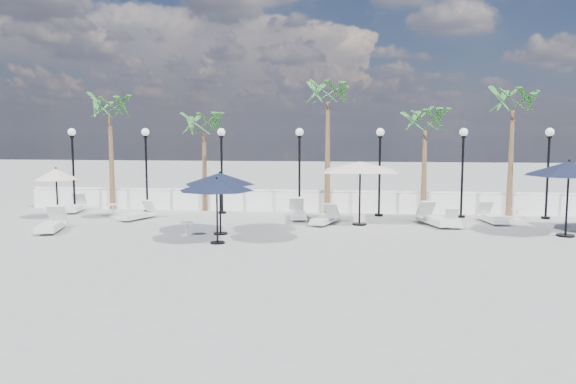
# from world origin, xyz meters

# --- Properties ---
(ground) EXTENTS (100.00, 100.00, 0.00)m
(ground) POSITION_xyz_m (0.00, 0.00, 0.00)
(ground) COLOR gray
(ground) RESTS_ON ground
(balustrade) EXTENTS (26.00, 0.30, 1.01)m
(balustrade) POSITION_xyz_m (0.00, 7.50, 0.47)
(balustrade) COLOR white
(balustrade) RESTS_ON ground
(lamppost_0) EXTENTS (0.36, 0.36, 3.84)m
(lamppost_0) POSITION_xyz_m (-10.50, 6.50, 2.49)
(lamppost_0) COLOR black
(lamppost_0) RESTS_ON ground
(lamppost_1) EXTENTS (0.36, 0.36, 3.84)m
(lamppost_1) POSITION_xyz_m (-7.00, 6.50, 2.49)
(lamppost_1) COLOR black
(lamppost_1) RESTS_ON ground
(lamppost_2) EXTENTS (0.36, 0.36, 3.84)m
(lamppost_2) POSITION_xyz_m (-3.50, 6.50, 2.49)
(lamppost_2) COLOR black
(lamppost_2) RESTS_ON ground
(lamppost_3) EXTENTS (0.36, 0.36, 3.84)m
(lamppost_3) POSITION_xyz_m (0.00, 6.50, 2.49)
(lamppost_3) COLOR black
(lamppost_3) RESTS_ON ground
(lamppost_4) EXTENTS (0.36, 0.36, 3.84)m
(lamppost_4) POSITION_xyz_m (3.50, 6.50, 2.49)
(lamppost_4) COLOR black
(lamppost_4) RESTS_ON ground
(lamppost_5) EXTENTS (0.36, 0.36, 3.84)m
(lamppost_5) POSITION_xyz_m (7.00, 6.50, 2.49)
(lamppost_5) COLOR black
(lamppost_5) RESTS_ON ground
(lamppost_6) EXTENTS (0.36, 0.36, 3.84)m
(lamppost_6) POSITION_xyz_m (10.50, 6.50, 2.49)
(lamppost_6) COLOR black
(lamppost_6) RESTS_ON ground
(palm_0) EXTENTS (2.60, 2.60, 5.50)m
(palm_0) POSITION_xyz_m (-9.00, 7.30, 4.53)
(palm_0) COLOR brown
(palm_0) RESTS_ON ground
(palm_1) EXTENTS (2.60, 2.60, 4.70)m
(palm_1) POSITION_xyz_m (-4.50, 7.30, 3.75)
(palm_1) COLOR brown
(palm_1) RESTS_ON ground
(palm_2) EXTENTS (2.60, 2.60, 6.10)m
(palm_2) POSITION_xyz_m (1.20, 7.30, 5.12)
(palm_2) COLOR brown
(palm_2) RESTS_ON ground
(palm_3) EXTENTS (2.60, 2.60, 4.90)m
(palm_3) POSITION_xyz_m (5.50, 7.30, 3.95)
(palm_3) COLOR brown
(palm_3) RESTS_ON ground
(palm_4) EXTENTS (2.60, 2.60, 5.70)m
(palm_4) POSITION_xyz_m (9.20, 7.30, 4.73)
(palm_4) COLOR brown
(palm_4) RESTS_ON ground
(lounger_0) EXTENTS (0.97, 2.02, 0.73)m
(lounger_0) POSITION_xyz_m (-10.33, 6.20, 0.24)
(lounger_0) COLOR silver
(lounger_0) RESTS_ON ground
(lounger_1) EXTENTS (1.20, 2.23, 0.80)m
(lounger_1) POSITION_xyz_m (-8.75, 1.31, 0.27)
(lounger_1) COLOR silver
(lounger_1) RESTS_ON ground
(lounger_2) EXTENTS (1.23, 1.91, 0.68)m
(lounger_2) POSITION_xyz_m (-6.62, 4.34, 0.23)
(lounger_2) COLOR silver
(lounger_2) RESTS_ON ground
(lounger_3) EXTENTS (0.96, 2.09, 0.76)m
(lounger_3) POSITION_xyz_m (0.04, 5.28, 0.25)
(lounger_3) COLOR silver
(lounger_3) RESTS_ON ground
(lounger_4) EXTENTS (1.17, 1.93, 0.69)m
(lounger_4) POSITION_xyz_m (1.24, 4.03, 0.23)
(lounger_4) COLOR silver
(lounger_4) RESTS_ON ground
(lounger_5) EXTENTS (1.33, 2.24, 0.80)m
(lounger_5) POSITION_xyz_m (5.58, 4.21, 0.27)
(lounger_5) COLOR silver
(lounger_5) RESTS_ON ground
(lounger_6) EXTENTS (0.62, 1.64, 0.60)m
(lounger_6) POSITION_xyz_m (6.25, 4.02, 0.20)
(lounger_6) COLOR silver
(lounger_6) RESTS_ON ground
(lounger_7) EXTENTS (0.93, 2.04, 0.73)m
(lounger_7) POSITION_xyz_m (7.95, 5.13, 0.25)
(lounger_7) COLOR silver
(lounger_7) RESTS_ON ground
(side_table_0) EXTENTS (0.49, 0.49, 0.48)m
(side_table_0) POSITION_xyz_m (-3.55, 1.12, 0.29)
(side_table_0) COLOR silver
(side_table_0) RESTS_ON ground
(side_table_1) EXTENTS (0.56, 0.56, 0.55)m
(side_table_1) POSITION_xyz_m (-8.02, 5.07, 0.33)
(side_table_1) COLOR silver
(side_table_1) RESTS_ON ground
(side_table_2) EXTENTS (0.48, 0.48, 0.47)m
(side_table_2) POSITION_xyz_m (9.23, 6.20, 0.28)
(side_table_2) COLOR silver
(side_table_2) RESTS_ON ground
(parasol_navy_left) EXTENTS (2.51, 2.51, 2.21)m
(parasol_navy_left) POSITION_xyz_m (-2.12, -0.16, 1.95)
(parasol_navy_left) COLOR black
(parasol_navy_left) RESTS_ON ground
(parasol_navy_mid) EXTENTS (2.54, 2.54, 2.28)m
(parasol_navy_mid) POSITION_xyz_m (-2.40, 1.48, 2.00)
(parasol_navy_mid) COLOR black
(parasol_navy_mid) RESTS_ON ground
(parasol_navy_right) EXTENTS (3.04, 3.04, 2.72)m
(parasol_navy_right) POSITION_xyz_m (9.83, 2.41, 2.39)
(parasol_navy_right) COLOR black
(parasol_navy_right) RESTS_ON ground
(parasol_cream_sq_a) EXTENTS (5.51, 5.51, 2.71)m
(parasol_cream_sq_a) POSITION_xyz_m (2.62, 4.06, 2.51)
(parasol_cream_sq_a) COLOR black
(parasol_cream_sq_a) RESTS_ON ground
(parasol_cream_small) EXTENTS (1.80, 1.80, 2.21)m
(parasol_cream_small) POSITION_xyz_m (-9.93, 3.93, 1.89)
(parasol_cream_small) COLOR black
(parasol_cream_small) RESTS_ON ground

